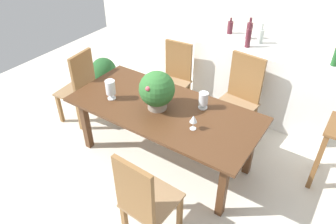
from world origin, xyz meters
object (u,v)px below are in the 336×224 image
object	(u,v)px
wine_bottle_dark	(249,30)
wine_bottle_tall	(261,36)
potted_plant_floor	(104,73)
kitchen_counter	(266,82)
wine_glass	(193,119)
chair_near_right	(143,200)
chair_far_left	(175,75)
wine_bottle_clear	(230,27)
flower_centerpiece	(157,90)
crystal_vase_left	(110,88)
chair_far_right	(240,93)
wine_bottle_amber	(336,57)
dining_table	(164,114)
wine_bottle_green	(248,38)
crystal_vase_center_near	(203,99)
chair_head_end	(80,86)

from	to	relation	value
wine_bottle_dark	wine_bottle_tall	bearing A→B (deg)	-19.40
wine_bottle_tall	potted_plant_floor	bearing A→B (deg)	-155.69
kitchen_counter	wine_glass	bearing A→B (deg)	-95.29
chair_near_right	chair_far_left	world-z (taller)	chair_near_right
wine_glass	wine_bottle_tall	size ratio (longest dim) A/B	0.58
wine_bottle_clear	wine_glass	bearing A→B (deg)	-74.68
flower_centerpiece	crystal_vase_left	world-z (taller)	flower_centerpiece
chair_far_right	wine_bottle_amber	size ratio (longest dim) A/B	4.07
chair_near_right	wine_bottle_amber	world-z (taller)	wine_bottle_amber
wine_bottle_amber	dining_table	bearing A→B (deg)	-130.87
wine_glass	chair_far_right	bearing A→B (deg)	87.94
dining_table	crystal_vase_left	world-z (taller)	crystal_vase_left
chair_far_right	wine_bottle_green	world-z (taller)	wine_bottle_green
dining_table	wine_bottle_amber	size ratio (longest dim) A/B	8.03
crystal_vase_center_near	wine_bottle_tall	xyz separation A→B (m)	(0.05, 1.42, 0.22)
chair_far_right	chair_near_right	bearing A→B (deg)	-84.83
chair_head_end	crystal_vase_center_near	world-z (taller)	chair_head_end
kitchen_counter	potted_plant_floor	size ratio (longest dim) A/B	3.41
wine_glass	potted_plant_floor	distance (m)	2.30
wine_bottle_green	flower_centerpiece	bearing A→B (deg)	-103.51
chair_far_right	wine_bottle_amber	distance (m)	1.14
dining_table	crystal_vase_left	size ratio (longest dim) A/B	9.18
chair_near_right	wine_bottle_amber	distance (m)	2.71
wine_bottle_tall	wine_bottle_dark	distance (m)	0.20
wine_glass	kitchen_counter	size ratio (longest dim) A/B	0.08
flower_centerpiece	wine_bottle_green	world-z (taller)	wine_bottle_green
chair_far_left	wine_bottle_green	bearing A→B (deg)	27.42
crystal_vase_center_near	kitchen_counter	bearing A→B (deg)	79.40
chair_far_right	crystal_vase_left	bearing A→B (deg)	-126.97
dining_table	kitchen_counter	distance (m)	1.69
crystal_vase_center_near	kitchen_counter	distance (m)	1.42
chair_near_right	flower_centerpiece	distance (m)	1.14
dining_table	flower_centerpiece	size ratio (longest dim) A/B	4.90
chair_near_right	wine_glass	bearing A→B (deg)	-85.87
chair_far_left	wine_bottle_green	world-z (taller)	wine_bottle_green
crystal_vase_left	wine_bottle_clear	size ratio (longest dim) A/B	1.01
kitchen_counter	wine_bottle_clear	xyz separation A→B (m)	(-0.67, 0.17, 0.57)
chair_far_left	potted_plant_floor	world-z (taller)	chair_far_left
dining_table	wine_bottle_tall	distance (m)	1.75
wine_bottle_dark	crystal_vase_center_near	bearing A→B (deg)	-84.83
crystal_vase_center_near	chair_head_end	bearing A→B (deg)	-172.37
flower_centerpiece	wine_bottle_amber	distance (m)	2.11
kitchen_counter	dining_table	bearing A→B (deg)	-110.64
kitchen_counter	wine_bottle_clear	size ratio (longest dim) A/B	8.51
chair_head_end	flower_centerpiece	bearing A→B (deg)	82.16
wine_bottle_amber	chair_far_left	bearing A→B (deg)	-162.29
dining_table	chair_far_left	size ratio (longest dim) A/B	2.10
crystal_vase_left	chair_far_right	bearing A→B (deg)	47.40
wine_bottle_green	wine_glass	bearing A→B (deg)	-85.16
flower_centerpiece	wine_bottle_amber	bearing A→B (deg)	48.61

